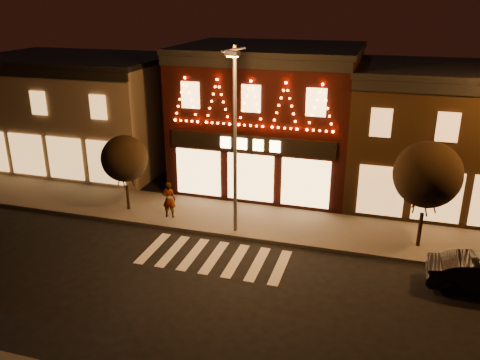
% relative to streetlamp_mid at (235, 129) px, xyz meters
% --- Properties ---
extents(ground, '(120.00, 120.00, 0.00)m').
position_rel_streetlamp_mid_xyz_m(ground, '(-0.24, -6.35, -5.32)').
color(ground, black).
rests_on(ground, ground).
extents(sidewalk_far, '(44.00, 4.00, 0.15)m').
position_rel_streetlamp_mid_xyz_m(sidewalk_far, '(1.76, 1.65, -5.25)').
color(sidewalk_far, '#47423D').
rests_on(sidewalk_far, ground).
extents(building_left, '(12.20, 8.28, 7.30)m').
position_rel_streetlamp_mid_xyz_m(building_left, '(-13.24, 7.64, -1.66)').
color(building_left, '#7E6B59').
rests_on(building_left, ground).
extents(building_pulp, '(10.20, 8.34, 8.30)m').
position_rel_streetlamp_mid_xyz_m(building_pulp, '(-0.24, 7.63, -1.16)').
color(building_pulp, black).
rests_on(building_pulp, ground).
extents(building_right_a, '(9.20, 8.28, 7.50)m').
position_rel_streetlamp_mid_xyz_m(building_right_a, '(9.26, 7.64, -1.56)').
color(building_right_a, '#382513').
rests_on(building_right_a, ground).
extents(streetlamp_mid, '(0.83, 2.01, 8.81)m').
position_rel_streetlamp_mid_xyz_m(streetlamp_mid, '(0.00, 0.00, 0.00)').
color(streetlamp_mid, '#59595E').
rests_on(streetlamp_mid, sidewalk_far).
extents(tree_left, '(2.43, 2.43, 4.06)m').
position_rel_streetlamp_mid_xyz_m(tree_left, '(-6.33, 1.06, -2.33)').
color(tree_left, black).
rests_on(tree_left, sidewalk_far).
extents(tree_right, '(2.96, 2.96, 4.94)m').
position_rel_streetlamp_mid_xyz_m(tree_right, '(8.45, 1.17, -1.71)').
color(tree_right, black).
rests_on(tree_right, sidewalk_far).
extents(pedestrian, '(0.75, 0.54, 1.92)m').
position_rel_streetlamp_mid_xyz_m(pedestrian, '(-3.79, 0.75, -4.21)').
color(pedestrian, gray).
rests_on(pedestrian, sidewalk_far).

